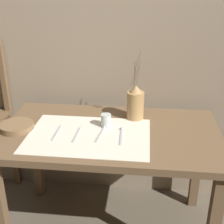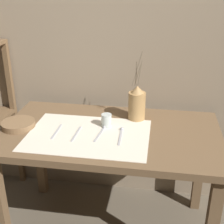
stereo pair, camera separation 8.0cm
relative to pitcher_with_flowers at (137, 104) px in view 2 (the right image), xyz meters
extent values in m
cube|color=gray|center=(-0.14, 0.29, 0.37)|extent=(7.00, 0.06, 2.40)
cube|color=brown|center=(-0.14, -0.19, -0.12)|extent=(1.28, 0.73, 0.04)
cube|color=brown|center=(-0.72, -0.49, -0.49)|extent=(0.06, 0.06, 0.69)
cube|color=brown|center=(-0.72, 0.12, -0.49)|extent=(0.06, 0.06, 0.69)
cube|color=brown|center=(0.44, 0.12, -0.49)|extent=(0.06, 0.06, 0.69)
cube|color=brown|center=(-0.94, 0.22, -0.26)|extent=(0.04, 0.04, 1.16)
cube|color=beige|center=(-0.25, -0.26, -0.10)|extent=(0.68, 0.48, 0.00)
cylinder|color=#A87F4C|center=(0.00, 0.00, -0.01)|extent=(0.11, 0.11, 0.18)
cone|color=#A87F4C|center=(0.00, 0.00, 0.09)|extent=(0.08, 0.08, 0.04)
cylinder|color=brown|center=(-0.01, 0.00, 0.18)|extent=(0.02, 0.02, 0.12)
cylinder|color=brown|center=(-0.01, 0.01, 0.19)|extent=(0.01, 0.00, 0.14)
cylinder|color=brown|center=(0.01, 0.01, 0.19)|extent=(0.02, 0.01, 0.15)
cylinder|color=brown|center=(0.00, -0.01, 0.22)|extent=(0.06, 0.02, 0.21)
cylinder|color=brown|center=(0.00, -0.01, 0.18)|extent=(0.03, 0.01, 0.13)
cylinder|color=brown|center=(-0.68, -0.22, -0.08)|extent=(0.20, 0.20, 0.04)
cylinder|color=#B7C1BC|center=(-0.17, -0.13, -0.06)|extent=(0.06, 0.06, 0.08)
cube|color=#A8A8AD|center=(-0.44, -0.25, -0.10)|extent=(0.01, 0.18, 0.00)
cube|color=#A8A8AD|center=(-0.32, -0.26, -0.10)|extent=(0.02, 0.18, 0.00)
cube|color=#A8A8AD|center=(-0.19, -0.25, -0.10)|extent=(0.04, 0.18, 0.00)
sphere|color=#A8A8AD|center=(-0.17, -0.16, -0.09)|extent=(0.02, 0.02, 0.02)
cube|color=#A8A8AD|center=(-0.07, -0.26, -0.10)|extent=(0.02, 0.18, 0.00)
sphere|color=#A8A8AD|center=(-0.07, -0.17, -0.09)|extent=(0.02, 0.02, 0.02)
camera|label=1|loc=(0.05, -1.78, 0.73)|focal=50.00mm
camera|label=2|loc=(0.13, -1.77, 0.73)|focal=50.00mm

